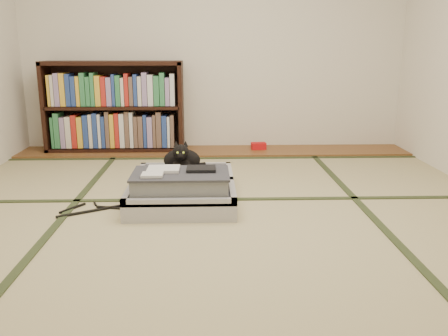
{
  "coord_description": "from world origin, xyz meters",
  "views": [
    {
      "loc": [
        -0.05,
        -2.84,
        1.07
      ],
      "look_at": [
        0.05,
        0.35,
        0.25
      ],
      "focal_mm": 38.0,
      "sensor_mm": 36.0,
      "label": 1
    }
  ],
  "objects": [
    {
      "name": "hanger",
      "position": [
        -0.85,
        0.2,
        0.01
      ],
      "size": [
        0.44,
        0.31,
        0.01
      ],
      "color": "black",
      "rests_on": "floor"
    },
    {
      "name": "cable_coil",
      "position": [
        -0.08,
        0.71,
        0.15
      ],
      "size": [
        0.1,
        0.1,
        0.02
      ],
      "color": "white",
      "rests_on": "suitcase"
    },
    {
      "name": "suitcase",
      "position": [
        -0.24,
        0.38,
        0.1
      ],
      "size": [
        0.73,
        0.97,
        0.29
      ],
      "color": "#A2A1A5",
      "rests_on": "floor"
    },
    {
      "name": "bookcase",
      "position": [
        -1.03,
        2.07,
        0.45
      ],
      "size": [
        1.41,
        0.32,
        0.92
      ],
      "color": "black",
      "rests_on": "wood_strip"
    },
    {
      "name": "wood_strip",
      "position": [
        0.0,
        2.0,
        0.01
      ],
      "size": [
        4.0,
        0.5,
        0.02
      ],
      "primitive_type": "cube",
      "color": "brown",
      "rests_on": "ground"
    },
    {
      "name": "tatami_borders",
      "position": [
        0.0,
        0.49,
        0.0
      ],
      "size": [
        4.0,
        4.5,
        0.01
      ],
      "color": "#2D381E",
      "rests_on": "ground"
    },
    {
      "name": "floor",
      "position": [
        0.0,
        0.0,
        0.0
      ],
      "size": [
        4.5,
        4.5,
        0.0
      ],
      "primitive_type": "plane",
      "color": "tan",
      "rests_on": "ground"
    },
    {
      "name": "red_item",
      "position": [
        0.47,
        2.03,
        0.06
      ],
      "size": [
        0.16,
        0.11,
        0.07
      ],
      "primitive_type": "cube",
      "rotation": [
        0.0,
        0.0,
        0.11
      ],
      "color": "red",
      "rests_on": "wood_strip"
    },
    {
      "name": "cat",
      "position": [
        -0.26,
        0.67,
        0.24
      ],
      "size": [
        0.32,
        0.33,
        0.26
      ],
      "color": "black",
      "rests_on": "suitcase"
    }
  ]
}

